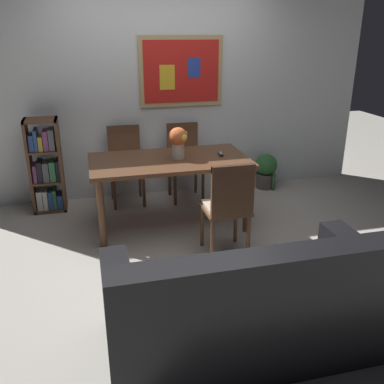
{
  "coord_description": "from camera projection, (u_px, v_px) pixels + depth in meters",
  "views": [
    {
      "loc": [
        -0.9,
        -3.57,
        1.96
      ],
      "look_at": [
        -0.06,
        -0.26,
        0.65
      ],
      "focal_mm": 39.57,
      "sensor_mm": 36.0,
      "label": 1
    }
  ],
  "objects": [
    {
      "name": "ground_plane",
      "position": [
        192.0,
        244.0,
        4.14
      ],
      "size": [
        12.0,
        12.0,
        0.0
      ],
      "primitive_type": "plane",
      "color": "#B7B2A8"
    },
    {
      "name": "wall_back_with_painting",
      "position": [
        161.0,
        88.0,
        5.07
      ],
      "size": [
        5.2,
        0.14,
        2.6
      ],
      "color": "silver",
      "rests_on": "ground_plane"
    },
    {
      "name": "dining_table",
      "position": [
        169.0,
        167.0,
        4.34
      ],
      "size": [
        1.61,
        0.88,
        0.73
      ],
      "color": "brown",
      "rests_on": "ground_plane"
    },
    {
      "name": "dining_chair_far_right",
      "position": [
        184.0,
        155.0,
        5.14
      ],
      "size": [
        0.4,
        0.41,
        0.91
      ],
      "color": "brown",
      "rests_on": "ground_plane"
    },
    {
      "name": "dining_chair_far_left",
      "position": [
        125.0,
        158.0,
        5.01
      ],
      "size": [
        0.4,
        0.41,
        0.91
      ],
      "color": "brown",
      "rests_on": "ground_plane"
    },
    {
      "name": "dining_chair_near_right",
      "position": [
        228.0,
        202.0,
        3.74
      ],
      "size": [
        0.4,
        0.41,
        0.91
      ],
      "color": "brown",
      "rests_on": "ground_plane"
    },
    {
      "name": "leather_couch",
      "position": [
        249.0,
        308.0,
        2.68
      ],
      "size": [
        1.8,
        0.84,
        0.84
      ],
      "color": "black",
      "rests_on": "ground_plane"
    },
    {
      "name": "bookshelf",
      "position": [
        46.0,
        169.0,
        4.77
      ],
      "size": [
        0.36,
        0.28,
        1.07
      ],
      "color": "brown",
      "rests_on": "ground_plane"
    },
    {
      "name": "potted_ivy",
      "position": [
        266.0,
        171.0,
        5.55
      ],
      "size": [
        0.28,
        0.29,
        0.5
      ],
      "color": "#4C4742",
      "rests_on": "ground_plane"
    },
    {
      "name": "flower_vase",
      "position": [
        178.0,
        140.0,
        4.26
      ],
      "size": [
        0.2,
        0.19,
        0.32
      ],
      "color": "beige",
      "rests_on": "dining_table"
    },
    {
      "name": "tv_remote",
      "position": [
        221.0,
        154.0,
        4.44
      ],
      "size": [
        0.07,
        0.16,
        0.02
      ],
      "color": "black",
      "rests_on": "dining_table"
    }
  ]
}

